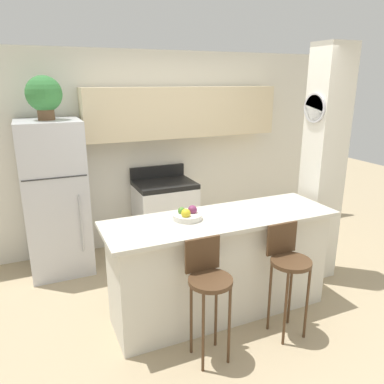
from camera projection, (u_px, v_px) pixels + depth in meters
ground_plane at (220, 310)px, 3.69m from camera, size 14.00×14.00×0.00m
wall_back at (164, 136)px, 4.97m from camera, size 5.60×0.38×2.55m
pillar_right at (323, 167)px, 4.06m from camera, size 0.38×0.32×2.55m
counter_bar at (221, 265)px, 3.55m from camera, size 2.17×0.69×0.99m
refrigerator at (55, 198)px, 4.29m from camera, size 0.68×0.71×1.77m
stove_range at (165, 215)px, 4.99m from camera, size 0.76×0.60×1.07m
bar_stool_left at (208, 282)px, 2.91m from camera, size 0.35×0.35×1.00m
bar_stool_right at (288, 264)px, 3.21m from camera, size 0.35×0.35×1.00m
potted_plant_on_fridge at (44, 95)px, 3.96m from camera, size 0.38×0.38×0.46m
fruit_bowl at (188, 215)px, 3.33m from camera, size 0.26×0.26×0.12m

